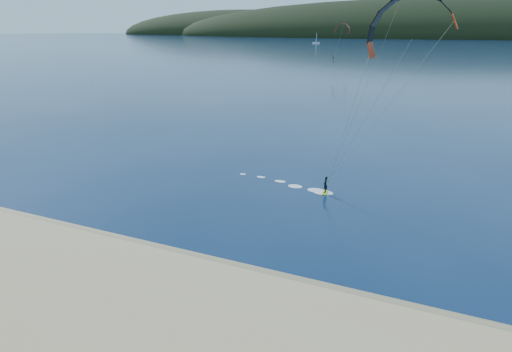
{
  "coord_description": "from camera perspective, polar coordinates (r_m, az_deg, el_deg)",
  "views": [
    {
      "loc": [
        16.32,
        -18.69,
        15.59
      ],
      "look_at": [
        3.27,
        10.0,
        5.0
      ],
      "focal_mm": 31.39,
      "sensor_mm": 36.0,
      "label": 1
    }
  ],
  "objects": [
    {
      "name": "headland",
      "position": [
        764.29,
        24.25,
        15.85
      ],
      "size": [
        1200.0,
        310.0,
        140.0
      ],
      "color": "black",
      "rests_on": "ground"
    },
    {
      "name": "kitesurfer_near",
      "position": [
        36.68,
        18.31,
        15.13
      ],
      "size": [
        21.25,
        7.03,
        17.44
      ],
      "color": "#A1D519",
      "rests_on": "ground"
    },
    {
      "name": "ground",
      "position": [
        29.3,
        -14.51,
        -14.24
      ],
      "size": [
        1800.0,
        1800.0,
        0.0
      ],
      "primitive_type": "plane",
      "color": "#081E3E",
      "rests_on": "ground"
    },
    {
      "name": "sailboat",
      "position": [
        445.64,
        7.67,
        16.5
      ],
      "size": [
        7.24,
        4.53,
        10.1
      ],
      "color": "white",
      "rests_on": "ground"
    },
    {
      "name": "kitesurfer_far",
      "position": [
        221.13,
        10.93,
        17.6
      ],
      "size": [
        8.89,
        5.7,
        15.43
      ],
      "color": "#A1D519",
      "rests_on": "ground"
    },
    {
      "name": "wet_sand",
      "position": [
        32.33,
        -9.51,
        -10.43
      ],
      "size": [
        220.0,
        2.5,
        0.1
      ],
      "color": "olive",
      "rests_on": "ground"
    }
  ]
}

